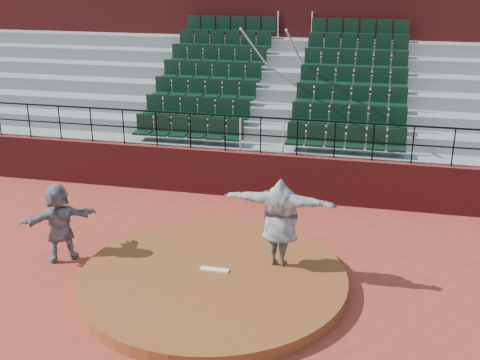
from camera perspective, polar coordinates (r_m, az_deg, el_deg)
ground at (r=12.57m, az=-2.60°, el=-9.86°), size 90.00×90.00×0.00m
pitchers_mound at (r=12.51m, az=-2.61°, el=-9.37°), size 5.50×5.50×0.25m
pitching_rubber at (r=12.57m, az=-2.43°, el=-8.49°), size 0.60×0.15×0.03m
boundary_wall at (r=16.74m, az=1.92°, el=0.47°), size 24.00×0.30×1.30m
wall_railing at (r=16.32m, az=1.98°, el=5.03°), size 24.04×0.05×1.03m
seating_deck at (r=19.95m, az=3.99°, el=6.05°), size 24.00×5.97×4.63m
press_box_facade at (r=23.42m, az=5.71°, el=13.36°), size 24.00×3.00×7.10m
pitcher at (r=12.46m, az=3.81°, el=-3.99°), size 2.37×0.77×1.90m
fielder at (r=13.74m, az=-16.76°, el=-3.86°), size 1.64×1.42×1.79m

